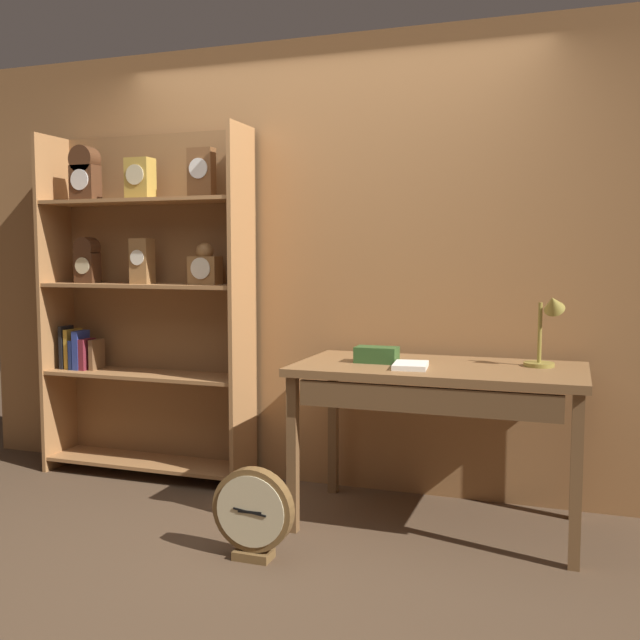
# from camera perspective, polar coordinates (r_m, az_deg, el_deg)

# --- Properties ---
(ground_plane) EXTENTS (10.00, 10.00, 0.00)m
(ground_plane) POSITION_cam_1_polar(r_m,az_deg,el_deg) (3.33, -7.17, -19.06)
(ground_plane) COLOR #4C3826
(back_wood_panel) EXTENTS (4.80, 0.05, 2.60)m
(back_wood_panel) POSITION_cam_1_polar(r_m,az_deg,el_deg) (4.24, 0.52, 4.31)
(back_wood_panel) COLOR #9E6B3D
(back_wood_panel) RESTS_ON ground
(bookshelf) EXTENTS (1.33, 0.33, 2.10)m
(bookshelf) POSITION_cam_1_polar(r_m,az_deg,el_deg) (4.57, -13.69, 1.77)
(bookshelf) COLOR #9E6B3D
(bookshelf) RESTS_ON ground
(workbench) EXTENTS (1.41, 0.73, 0.82)m
(workbench) POSITION_cam_1_polar(r_m,az_deg,el_deg) (3.63, 9.24, -4.95)
(workbench) COLOR brown
(workbench) RESTS_ON ground
(desk_lamp) EXTENTS (0.20, 0.20, 0.38)m
(desk_lamp) POSITION_cam_1_polar(r_m,az_deg,el_deg) (3.66, 17.44, -0.47)
(desk_lamp) COLOR olive
(desk_lamp) RESTS_ON workbench
(toolbox_small) EXTENTS (0.21, 0.12, 0.08)m
(toolbox_small) POSITION_cam_1_polar(r_m,az_deg,el_deg) (3.69, 4.48, -2.74)
(toolbox_small) COLOR #2D5123
(toolbox_small) RESTS_ON workbench
(open_repair_manual) EXTENTS (0.18, 0.24, 0.02)m
(open_repair_manual) POSITION_cam_1_polar(r_m,az_deg,el_deg) (3.53, 7.14, -3.57)
(open_repair_manual) COLOR silver
(open_repair_manual) RESTS_ON workbench
(round_clock_large) EXTENTS (0.38, 0.11, 0.42)m
(round_clock_large) POSITION_cam_1_polar(r_m,az_deg,el_deg) (3.36, -5.29, -14.87)
(round_clock_large) COLOR brown
(round_clock_large) RESTS_ON ground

